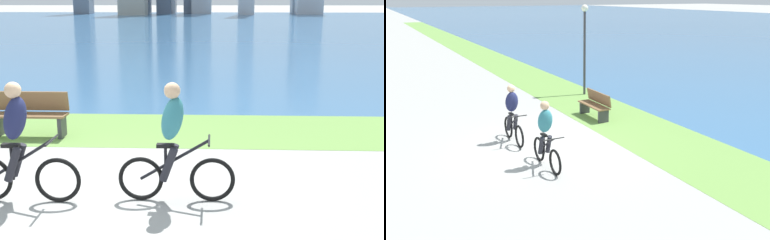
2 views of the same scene
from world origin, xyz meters
TOP-DOWN VIEW (x-y plane):
  - ground_plane at (0.00, 0.00)m, footprint 300.00×300.00m
  - grass_strip_bayside at (0.00, 3.20)m, footprint 120.00×2.74m
  - cyclist_lead at (1.27, -0.60)m, footprint 1.62×0.52m
  - cyclist_trailing at (-0.83, -0.73)m, footprint 1.59×0.52m
  - bench_near_path at (-1.89, 2.58)m, footprint 1.50×0.47m
  - lamppost_tall at (-5.13, 3.91)m, footprint 0.28×0.28m

SIDE VIEW (x-z plane):
  - ground_plane at x=0.00m, z-range 0.00..0.00m
  - grass_strip_bayside at x=0.00m, z-range 0.00..0.01m
  - bench_near_path at x=-1.89m, z-range 0.00..0.90m
  - cyclist_lead at x=1.27m, z-range 0.00..1.67m
  - cyclist_trailing at x=-0.83m, z-range 0.00..1.68m
  - lamppost_tall at x=-5.13m, z-range 0.59..4.29m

